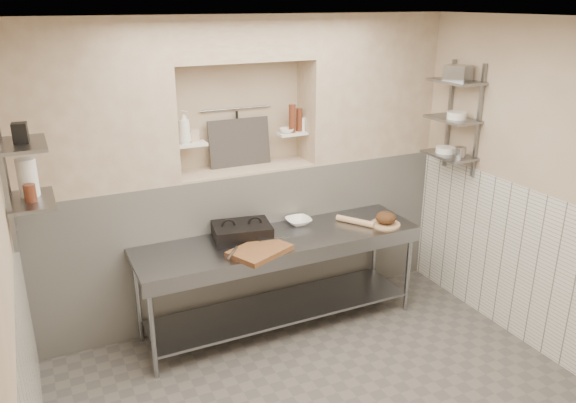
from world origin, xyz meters
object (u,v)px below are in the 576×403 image
prep_table (280,264)px  rolling_pin (355,221)px  cutting_board (260,251)px  bread_loaf (386,218)px  bowl_alcove (287,131)px  panini_press (242,232)px  jug_left (28,177)px  bottle_soap (184,127)px  mixing_bowl (299,221)px

prep_table → rolling_pin: rolling_pin is taller
cutting_board → bread_loaf: bread_loaf is taller
rolling_pin → bowl_alcove: 1.08m
prep_table → panini_press: panini_press is taller
rolling_pin → jug_left: size_ratio=1.43×
bottle_soap → bowl_alcove: bottle_soap is taller
panini_press → bottle_soap: (-0.35, 0.44, 0.89)m
rolling_pin → bottle_soap: 1.81m
bread_loaf → prep_table: bearing=172.1°
panini_press → mixing_bowl: (0.61, 0.09, -0.04)m
prep_table → bowl_alcove: (0.33, 0.56, 1.09)m
prep_table → bread_loaf: bearing=-7.9°
rolling_pin → bread_loaf: bearing=-30.2°
bottle_soap → jug_left: bottle_soap is taller
panini_press → mixing_bowl: panini_press is taller
bread_loaf → bottle_soap: 2.04m
rolling_pin → bottle_soap: size_ratio=1.32×
bowl_alcove → jug_left: (-2.28, -0.62, 0.01)m
mixing_bowl → prep_table: bearing=-142.4°
cutting_board → prep_table: bearing=36.8°
mixing_bowl → bowl_alcove: size_ratio=1.70×
cutting_board → bottle_soap: bottle_soap is taller
bread_loaf → bottle_soap: bottle_soap is taller
cutting_board → mixing_bowl: size_ratio=2.08×
mixing_bowl → bottle_soap: (-0.95, 0.34, 0.93)m
prep_table → jug_left: 2.24m
rolling_pin → bottle_soap: bearing=158.3°
bread_loaf → jug_left: bearing=178.3°
mixing_bowl → bowl_alcove: bearing=84.5°
cutting_board → bottle_soap: size_ratio=1.69×
bottle_soap → bread_loaf: bearing=-23.0°
bread_loaf → cutting_board: bearing=-177.0°
bottle_soap → jug_left: 1.44m
bottle_soap → mixing_bowl: bearing=-19.9°
jug_left → rolling_pin: bearing=1.2°
rolling_pin → bottle_soap: (-1.44, 0.57, 0.93)m
cutting_board → bowl_alcove: (0.61, 0.78, 0.81)m
rolling_pin → bread_loaf: size_ratio=1.99×
prep_table → bowl_alcove: bearing=59.6°
bowl_alcove → bread_loaf: bearing=-45.2°
prep_table → bread_loaf: bread_loaf is taller
jug_left → cutting_board: bearing=-5.4°
cutting_board → bread_loaf: (1.32, 0.07, 0.05)m
cutting_board → mixing_bowl: 0.73m
prep_table → panini_press: bearing=156.7°
panini_press → jug_left: (-1.64, -0.19, 0.78)m
panini_press → prep_table: bearing=-13.6°
bread_loaf → mixing_bowl: bearing=153.1°
rolling_pin → bread_loaf: 0.29m
bottle_soap → cutting_board: bearing=-64.7°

